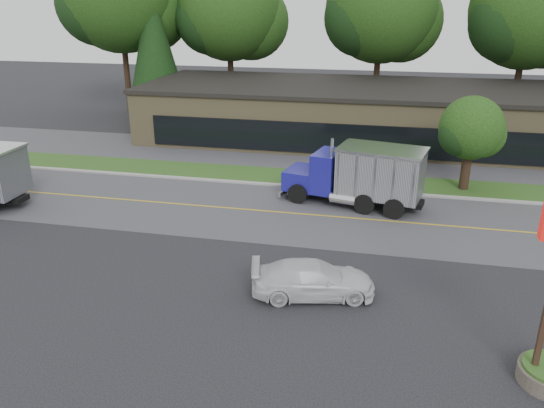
{
  "coord_description": "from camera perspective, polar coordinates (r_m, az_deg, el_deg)",
  "views": [
    {
      "loc": [
        5.08,
        -16.79,
        10.77
      ],
      "look_at": [
        0.24,
        5.63,
        1.8
      ],
      "focal_mm": 35.0,
      "sensor_mm": 36.0,
      "label": 1
    }
  ],
  "objects": [
    {
      "name": "ground",
      "position": [
        20.58,
        -4.03,
        -10.25
      ],
      "size": [
        140.0,
        140.0,
        0.0
      ],
      "primitive_type": "plane",
      "color": "#323237",
      "rests_on": "ground"
    },
    {
      "name": "curb",
      "position": [
        32.26,
        2.42,
        1.84
      ],
      "size": [
        60.0,
        0.3,
        0.12
      ],
      "primitive_type": "cube",
      "color": "#9E9E99",
      "rests_on": "ground"
    },
    {
      "name": "evergreen_left",
      "position": [
        51.47,
        -12.56,
        16.45
      ],
      "size": [
        5.44,
        5.44,
        12.36
      ],
      "color": "#382619",
      "rests_on": "ground"
    },
    {
      "name": "tree_far_c",
      "position": [
        50.94,
        11.83,
        19.56
      ],
      "size": [
        10.48,
        9.86,
        14.95
      ],
      "color": "#382619",
      "rests_on": "ground"
    },
    {
      "name": "rally_car",
      "position": [
        20.57,
        4.45,
        -8.07
      ],
      "size": [
        5.03,
        2.93,
        1.37
      ],
      "primitive_type": "imported",
      "rotation": [
        0.0,
        0.0,
        1.8
      ],
      "color": "silver",
      "rests_on": "ground"
    },
    {
      "name": "grass_verge",
      "position": [
        33.94,
        2.94,
        2.83
      ],
      "size": [
        60.0,
        3.4,
        0.03
      ],
      "primitive_type": "cube",
      "color": "#32541C",
      "rests_on": "ground"
    },
    {
      "name": "tree_far_b",
      "position": [
        53.07,
        -4.42,
        19.76
      ],
      "size": [
        10.26,
        9.66,
        14.64
      ],
      "color": "#382619",
      "rests_on": "ground"
    },
    {
      "name": "strip_mall",
      "position": [
        43.78,
        8.01,
        9.6
      ],
      "size": [
        32.0,
        12.0,
        4.0
      ],
      "primitive_type": "cube",
      "color": "#897954",
      "rests_on": "ground"
    },
    {
      "name": "dump_truck_blue",
      "position": [
        29.22,
        9.57,
        3.18
      ],
      "size": [
        7.91,
        4.12,
        3.36
      ],
      "rotation": [
        0.0,
        0.0,
        2.92
      ],
      "color": "black",
      "rests_on": "ground"
    },
    {
      "name": "road",
      "position": [
        28.4,
        0.96,
        -0.93
      ],
      "size": [
        60.0,
        8.0,
        0.02
      ],
      "primitive_type": "cube",
      "color": "#5B5B61",
      "rests_on": "ground"
    },
    {
      "name": "far_parking",
      "position": [
        38.66,
        4.16,
        5.13
      ],
      "size": [
        60.0,
        7.0,
        0.02
      ],
      "primitive_type": "cube",
      "color": "#5B5B61",
      "rests_on": "ground"
    },
    {
      "name": "tree_verge",
      "position": [
        33.02,
        20.71,
        7.35
      ],
      "size": [
        3.91,
        3.68,
        5.58
      ],
      "color": "#382619",
      "rests_on": "ground"
    },
    {
      "name": "center_line",
      "position": [
        28.4,
        0.96,
        -0.93
      ],
      "size": [
        60.0,
        0.12,
        0.01
      ],
      "primitive_type": "cube",
      "color": "gold",
      "rests_on": "ground"
    },
    {
      "name": "tree_far_d",
      "position": [
        51.15,
        26.0,
        17.72
      ],
      "size": [
        10.24,
        9.64,
        14.61
      ],
      "color": "#382619",
      "rests_on": "ground"
    }
  ]
}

